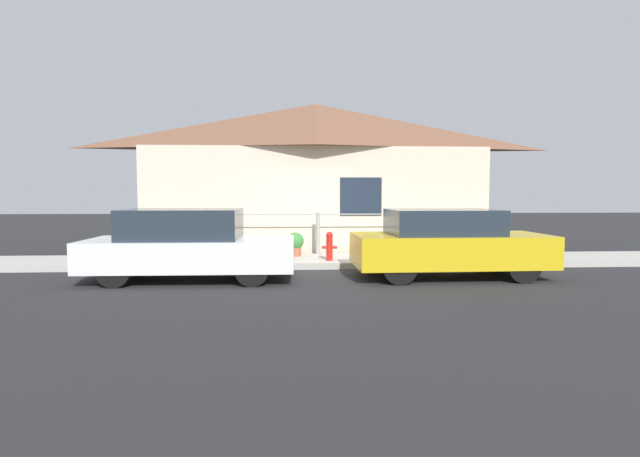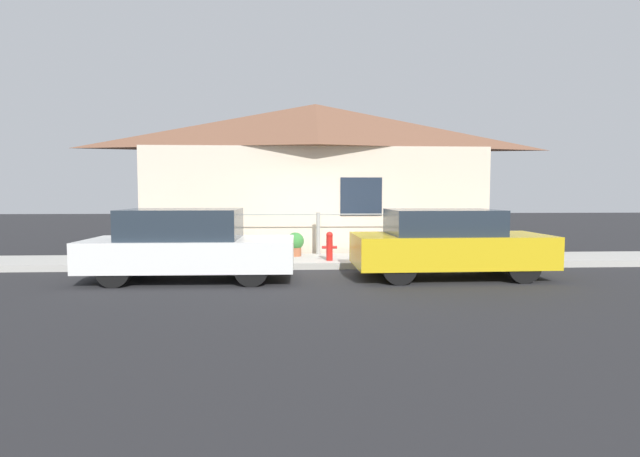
% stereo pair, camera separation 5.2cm
% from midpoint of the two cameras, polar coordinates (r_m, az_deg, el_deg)
% --- Properties ---
extents(ground_plane, '(60.00, 60.00, 0.00)m').
position_cam_midpoint_polar(ground_plane, '(11.15, 0.38, -4.73)').
color(ground_plane, '#262628').
extents(sidewalk, '(24.00, 1.78, 0.14)m').
position_cam_midpoint_polar(sidewalk, '(12.02, 0.12, -3.73)').
color(sidewalk, '#B2AFA8').
rests_on(sidewalk, ground_plane).
extents(house, '(9.65, 2.23, 4.20)m').
position_cam_midpoint_polar(house, '(14.18, -0.40, 10.69)').
color(house, beige).
rests_on(house, ground_plane).
extents(fence, '(4.90, 0.10, 1.07)m').
position_cam_midpoint_polar(fence, '(12.68, -0.08, -0.30)').
color(fence, '#999993').
rests_on(fence, sidewalk).
extents(car_left, '(4.03, 1.74, 1.40)m').
position_cam_midpoint_polar(car_left, '(10.09, -14.65, -1.83)').
color(car_left, white).
rests_on(car_left, ground_plane).
extents(car_right, '(3.88, 1.74, 1.38)m').
position_cam_midpoint_polar(car_right, '(10.38, 14.52, -1.65)').
color(car_right, gold).
rests_on(car_right, ground_plane).
extents(fire_hydrant, '(0.35, 0.16, 0.67)m').
position_cam_midpoint_polar(fire_hydrant, '(11.53, 1.22, -1.95)').
color(fire_hydrant, red).
rests_on(fire_hydrant, sidewalk).
extents(potted_plant_near_hydrant, '(0.43, 0.43, 0.59)m').
position_cam_midpoint_polar(potted_plant_near_hydrant, '(12.35, -2.72, -1.67)').
color(potted_plant_near_hydrant, '#9E5638').
rests_on(potted_plant_near_hydrant, sidewalk).
extents(potted_plant_by_fence, '(0.53, 0.53, 0.63)m').
position_cam_midpoint_polar(potted_plant_by_fence, '(12.40, -9.96, -1.63)').
color(potted_plant_by_fence, brown).
rests_on(potted_plant_by_fence, sidewalk).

